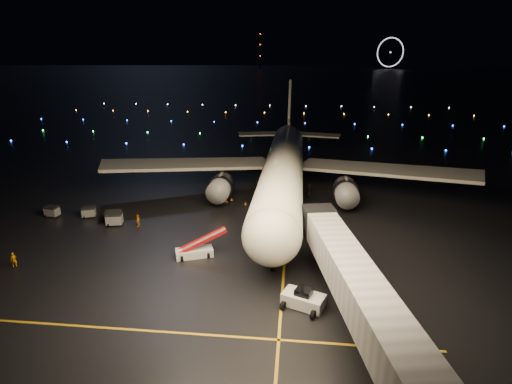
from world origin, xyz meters
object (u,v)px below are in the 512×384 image
at_px(pushback_tug, 303,298).
at_px(crew_c, 138,221).
at_px(airliner, 285,143).
at_px(baggage_cart_1, 114,219).
at_px(baggage_cart_3, 52,211).
at_px(belt_loader, 194,245).
at_px(baggage_cart_0, 113,217).
at_px(crew_a, 14,260).
at_px(baggage_cart_2, 89,212).

relative_size(pushback_tug, crew_c, 2.16).
xyz_separation_m(airliner, pushback_tug, (3.00, -31.99, -7.55)).
distance_m(baggage_cart_1, baggage_cart_3, 10.37).
distance_m(belt_loader, baggage_cart_3, 25.08).
relative_size(baggage_cart_0, baggage_cart_1, 0.98).
distance_m(airliner, crew_c, 25.94).
height_order(belt_loader, baggage_cart_3, belt_loader).
height_order(pushback_tug, belt_loader, belt_loader).
bearing_deg(baggage_cart_1, belt_loader, -42.63).
distance_m(crew_c, baggage_cart_3, 13.78).
xyz_separation_m(airliner, baggage_cart_3, (-32.41, -13.94, -7.68)).
bearing_deg(baggage_cart_1, crew_c, -15.95).
height_order(airliner, crew_c, airliner).
distance_m(airliner, baggage_cart_3, 36.10).
bearing_deg(baggage_cart_3, crew_c, -1.26).
relative_size(crew_a, baggage_cart_2, 0.93).
relative_size(crew_a, crew_c, 0.95).
bearing_deg(baggage_cart_0, pushback_tug, -46.48).
bearing_deg(pushback_tug, baggage_cart_0, 169.06).
height_order(belt_loader, crew_c, belt_loader).
bearing_deg(belt_loader, baggage_cart_3, 136.62).
relative_size(crew_a, baggage_cart_3, 0.91).
relative_size(airliner, crew_a, 36.19).
relative_size(belt_loader, baggage_cart_0, 3.06).
bearing_deg(pushback_tug, baggage_cart_3, 175.14).
xyz_separation_m(belt_loader, baggage_cart_1, (-12.96, 7.66, -0.61)).
height_order(crew_a, baggage_cart_0, baggage_cart_0).
bearing_deg(crew_a, baggage_cart_3, 80.22).
distance_m(baggage_cart_1, baggage_cart_2, 5.38).
xyz_separation_m(belt_loader, baggage_cart_3, (-23.13, 9.67, -0.72)).
height_order(baggage_cart_2, baggage_cart_3, baggage_cart_3).
height_order(pushback_tug, crew_c, pushback_tug).
xyz_separation_m(baggage_cart_0, baggage_cart_1, (0.50, -0.73, 0.02)).
bearing_deg(baggage_cart_3, belt_loader, -14.60).
relative_size(baggage_cart_1, baggage_cart_3, 1.13).
relative_size(belt_loader, crew_c, 3.51).
height_order(belt_loader, crew_a, belt_loader).
height_order(belt_loader, baggage_cart_1, belt_loader).
bearing_deg(baggage_cart_0, baggage_cart_1, -68.95).
relative_size(baggage_cart_0, baggage_cart_2, 1.12).
xyz_separation_m(pushback_tug, baggage_cart_1, (-25.23, 16.04, -0.03)).
height_order(airliner, baggage_cart_2, airliner).
relative_size(airliner, baggage_cart_3, 33.08).
bearing_deg(crew_a, airliner, 17.99).
bearing_deg(baggage_cart_1, pushback_tug, -44.49).
relative_size(crew_a, baggage_cart_1, 0.81).
height_order(airliner, baggage_cart_1, airliner).
bearing_deg(crew_c, airliner, 124.00).
xyz_separation_m(crew_c, baggage_cart_0, (-3.93, 0.96, -0.02)).
height_order(pushback_tug, baggage_cart_2, pushback_tug).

